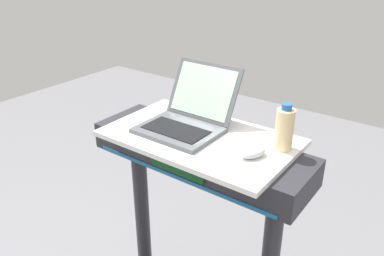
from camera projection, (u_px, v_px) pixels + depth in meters
name	position (u px, v px, depth m)	size (l,w,h in m)	color
desk_board	(200.00, 138.00, 1.53)	(0.73, 0.44, 0.02)	white
laptop	(187.00, 117.00, 1.57)	(0.31, 0.35, 0.23)	#515459
computer_mouse	(253.00, 152.00, 1.36)	(0.06, 0.10, 0.03)	#B2B2B7
water_bottle	(284.00, 129.00, 1.39)	(0.07, 0.07, 0.17)	beige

